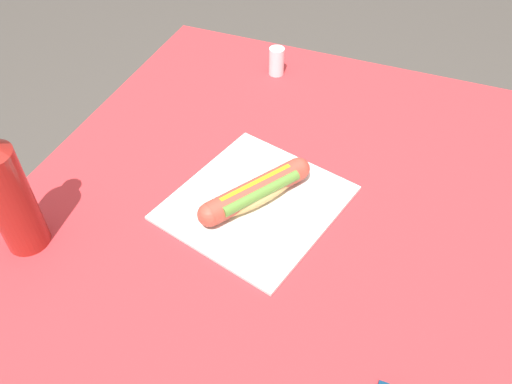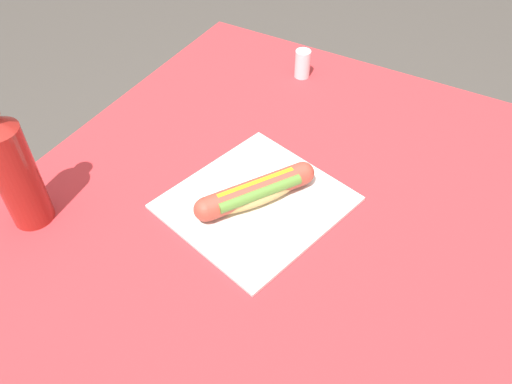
# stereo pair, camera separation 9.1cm
# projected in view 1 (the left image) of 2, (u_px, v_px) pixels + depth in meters

# --- Properties ---
(dining_table) EXTENTS (1.10, 0.93, 0.76)m
(dining_table) POSITION_uv_depth(u_px,v_px,m) (271.00, 253.00, 1.03)
(dining_table) COLOR brown
(dining_table) RESTS_ON ground
(paper_wrapper) EXTENTS (0.35, 0.34, 0.01)m
(paper_wrapper) POSITION_uv_depth(u_px,v_px,m) (256.00, 202.00, 0.93)
(paper_wrapper) COLOR silver
(paper_wrapper) RESTS_ON dining_table
(hot_dog) EXTENTS (0.21, 0.15, 0.05)m
(hot_dog) POSITION_uv_depth(u_px,v_px,m) (256.00, 192.00, 0.91)
(hot_dog) COLOR #DBB26B
(hot_dog) RESTS_ON paper_wrapper
(soda_bottle) EXTENTS (0.07, 0.07, 0.27)m
(soda_bottle) POSITION_uv_depth(u_px,v_px,m) (7.00, 193.00, 0.79)
(soda_bottle) COLOR maroon
(soda_bottle) RESTS_ON dining_table
(salt_shaker) EXTENTS (0.04, 0.04, 0.07)m
(salt_shaker) POSITION_uv_depth(u_px,v_px,m) (277.00, 61.00, 1.22)
(salt_shaker) COLOR silver
(salt_shaker) RESTS_ON dining_table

